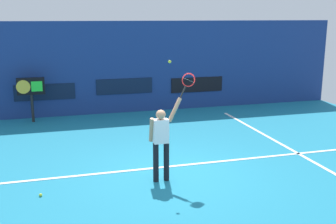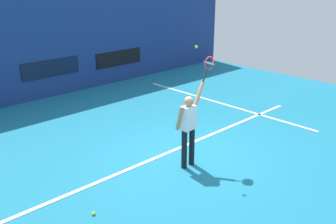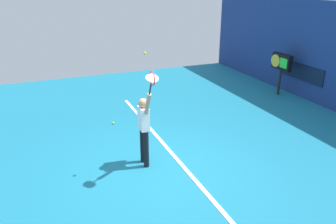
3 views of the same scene
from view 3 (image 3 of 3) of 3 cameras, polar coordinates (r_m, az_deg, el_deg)
The scene contains 8 objects.
ground_plane at distance 8.07m, azimuth -0.68°, elevation -9.62°, with size 18.00×18.00×0.00m, color teal.
sponsor_banner_portside at distance 13.59m, azimuth 21.70°, elevation 6.38°, with size 2.20×0.03×0.60m, color #0C1933.
court_baseline at distance 8.22m, azimuth 2.33°, elevation -8.95°, with size 10.00×0.10×0.01m, color white.
tennis_player at distance 7.82m, azimuth -4.10°, elevation -2.40°, with size 0.74×0.31×1.95m.
tennis_racket at distance 6.82m, azimuth -2.76°, elevation 5.57°, with size 0.42×0.27×0.62m.
tennis_ball at distance 7.10m, azimuth -3.98°, elevation 9.96°, with size 0.07×0.07×0.07m, color #CCE033.
scoreboard_clock at distance 13.48m, azimuth 18.77°, elevation 7.83°, with size 0.96×0.20×1.60m.
spare_ball at distance 10.55m, azimuth -9.32°, elevation -1.84°, with size 0.07×0.07×0.07m, color #CCE033.
Camera 3 is at (6.42, -2.53, 4.18)m, focal length 35.76 mm.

